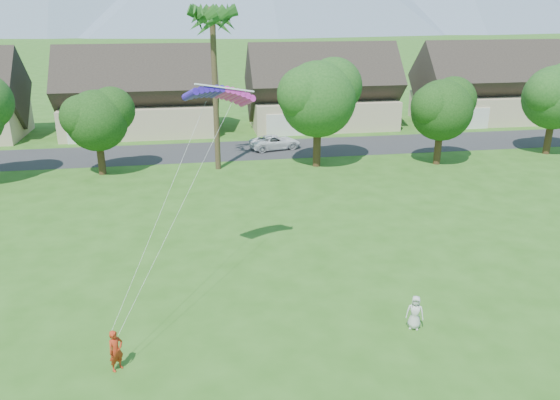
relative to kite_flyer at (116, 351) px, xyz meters
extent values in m
cube|color=#2D2D30|center=(7.09, 30.62, -0.80)|extent=(90.00, 7.00, 0.01)
imported|color=#B82F15|center=(0.00, 0.00, 0.00)|extent=(0.69, 0.68, 1.61)
imported|color=silver|center=(11.71, 0.81, -0.07)|extent=(0.84, 0.71, 1.47)
imported|color=white|center=(10.59, 30.62, -0.16)|extent=(4.99, 3.10, 1.29)
cube|color=beige|center=(-1.91, 39.62, 0.70)|extent=(15.00, 8.00, 3.00)
cube|color=#382D28|center=(-1.91, 39.62, 3.98)|extent=(15.75, 8.15, 8.15)
cube|color=silver|center=(-6.11, 35.56, 0.30)|extent=(4.80, 0.12, 2.20)
cube|color=beige|center=(17.09, 39.62, 0.70)|extent=(15.00, 8.00, 3.00)
cube|color=#382D28|center=(17.09, 39.62, 3.98)|extent=(15.75, 8.15, 8.15)
cube|color=silver|center=(12.89, 35.56, 0.30)|extent=(4.80, 0.12, 2.20)
cube|color=beige|center=(36.09, 39.62, 0.70)|extent=(15.00, 8.00, 3.00)
cube|color=#382D28|center=(36.09, 39.62, 3.98)|extent=(15.75, 8.15, 8.15)
cube|color=silver|center=(31.89, 35.56, 0.30)|extent=(4.80, 0.12, 2.20)
cylinder|color=#47301C|center=(-3.91, 25.12, 0.28)|extent=(0.56, 0.56, 2.18)
sphere|color=#214916|center=(-3.91, 25.12, 3.41)|extent=(4.62, 4.62, 4.62)
cylinder|color=#47301C|center=(13.09, 24.62, 0.60)|extent=(0.62, 0.62, 2.82)
sphere|color=#214916|center=(13.09, 24.62, 4.65)|extent=(5.98, 5.98, 5.98)
cylinder|color=#47301C|center=(23.09, 23.62, 0.35)|extent=(0.58, 0.58, 2.30)
sphere|color=#214916|center=(23.09, 23.62, 3.66)|extent=(4.90, 4.90, 4.90)
cylinder|color=#47301C|center=(34.09, 25.12, 0.48)|extent=(0.60, 0.60, 2.56)
sphere|color=#214916|center=(34.09, 25.12, 4.16)|extent=(5.44, 5.44, 5.44)
cylinder|color=#4C3D26|center=(5.09, 25.12, 5.20)|extent=(0.44, 0.44, 12.00)
sphere|color=#286021|center=(5.09, 25.12, 11.50)|extent=(3.00, 3.00, 3.00)
cube|color=#3316AA|center=(3.66, 7.25, 8.05)|extent=(1.86, 1.60, 0.50)
cube|color=#DD29A9|center=(5.24, 7.25, 8.05)|extent=(1.86, 1.60, 0.50)
camera|label=1|loc=(3.14, -17.36, 11.80)|focal=35.00mm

